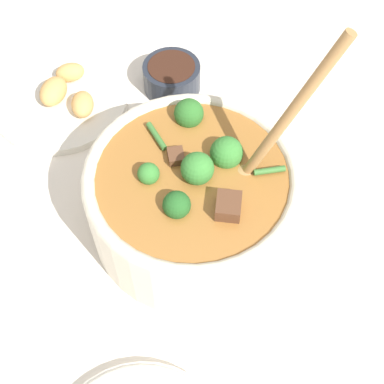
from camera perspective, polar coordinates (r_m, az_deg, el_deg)
name	(u,v)px	position (r m, az deg, el deg)	size (l,w,h in m)	color
ground_plane	(192,223)	(0.69, 0.00, -3.36)	(4.00, 4.00, 0.00)	silver
stew_bowl	(192,195)	(0.63, 0.04, -0.37)	(0.27, 0.25, 0.30)	beige
condiment_bowl	(172,76)	(0.82, -2.18, 12.28)	(0.09, 0.09, 0.04)	#232833
food_plate	(62,98)	(0.83, -13.73, 9.69)	(0.20, 0.20, 0.04)	silver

